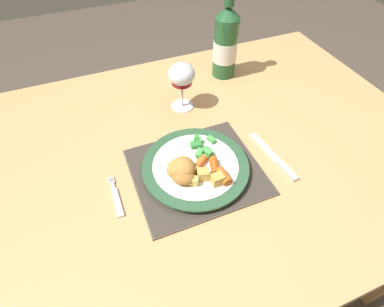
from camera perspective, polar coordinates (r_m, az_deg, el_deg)
ground_plane at (r=1.44m, az=0.88°, el=-19.38°), size 6.00×6.00×0.00m
dining_table at (r=0.88m, az=1.37°, el=-2.61°), size 1.31×0.93×0.74m
placemat at (r=0.75m, az=0.85°, el=-3.44°), size 0.31×0.27×0.01m
dinner_plate at (r=0.74m, az=0.66°, el=-2.56°), size 0.27×0.27×0.02m
breaded_croquettes at (r=0.70m, az=-2.01°, el=-3.13°), size 0.08×0.09×0.05m
green_beans_pile at (r=0.76m, az=1.94°, el=0.94°), size 0.07×0.08×0.02m
glazed_carrots at (r=0.72m, az=4.12°, el=-3.01°), size 0.07×0.10×0.02m
fork at (r=0.73m, az=-14.18°, el=-8.36°), size 0.01×0.12×0.01m
table_knife at (r=0.81m, az=15.85°, el=-1.14°), size 0.04×0.19×0.01m
wine_glass at (r=0.88m, az=-1.99°, el=14.44°), size 0.08×0.08×0.15m
bottle at (r=1.04m, az=6.41°, el=20.22°), size 0.08×0.08×0.30m
roast_potatoes at (r=0.70m, az=2.17°, el=-4.33°), size 0.08×0.07×0.03m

